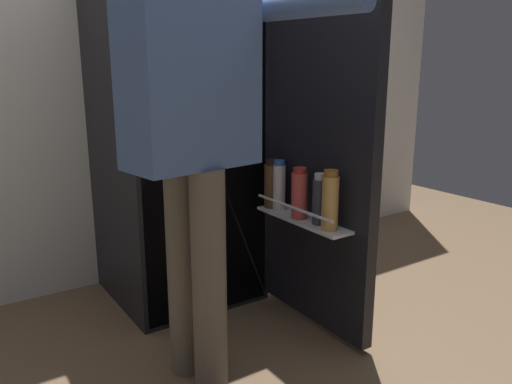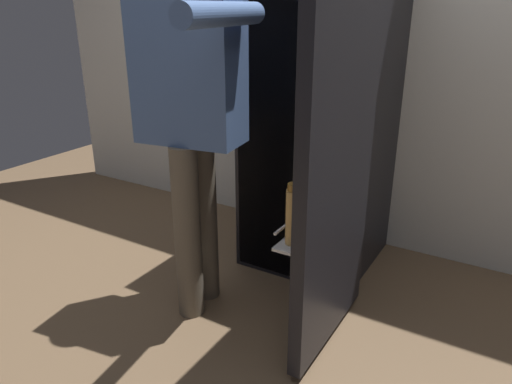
{
  "view_description": "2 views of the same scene",
  "coord_description": "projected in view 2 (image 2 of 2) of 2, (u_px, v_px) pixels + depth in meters",
  "views": [
    {
      "loc": [
        -1.03,
        -1.66,
        1.14
      ],
      "look_at": [
        0.04,
        -0.07,
        0.66
      ],
      "focal_mm": 35.4,
      "sensor_mm": 36.0,
      "label": 1
    },
    {
      "loc": [
        0.96,
        -1.7,
        1.35
      ],
      "look_at": [
        0.02,
        -0.12,
        0.63
      ],
      "focal_mm": 33.33,
      "sensor_mm": 36.0,
      "label": 2
    }
  ],
  "objects": [
    {
      "name": "person",
      "position": [
        192.0,
        103.0,
        1.96
      ],
      "size": [
        0.61,
        0.7,
        1.62
      ],
      "color": "#665B4C",
      "rests_on": "ground_plane"
    },
    {
      "name": "kitchen_wall",
      "position": [
        353.0,
        24.0,
        2.61
      ],
      "size": [
        4.4,
        0.1,
        2.51
      ],
      "primitive_type": "cube",
      "color": "silver",
      "rests_on": "ground_plane"
    },
    {
      "name": "ground_plane",
      "position": [
        265.0,
        303.0,
        2.31
      ],
      "size": [
        5.93,
        5.93,
        0.0
      ],
      "primitive_type": "plane",
      "color": "brown"
    },
    {
      "name": "refrigerator",
      "position": [
        322.0,
        118.0,
        2.41
      ],
      "size": [
        0.71,
        1.31,
        1.63
      ],
      "color": "black",
      "rests_on": "ground_plane"
    }
  ]
}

